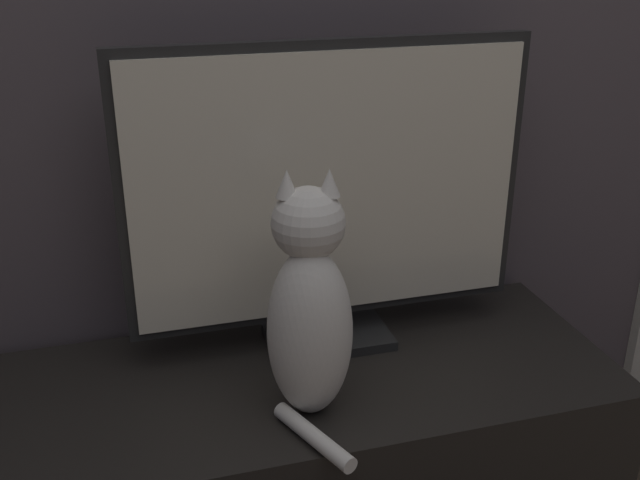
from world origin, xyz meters
name	(u,v)px	position (x,y,z in m)	size (l,w,h in m)	color
tv_stand	(309,467)	(0.00, 0.94, 0.22)	(1.17, 0.47, 0.43)	black
tv	(329,195)	(0.07, 1.05, 0.75)	(0.77, 0.15, 0.60)	black
cat	(309,310)	(-0.02, 0.84, 0.63)	(0.17, 0.28, 0.43)	silver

